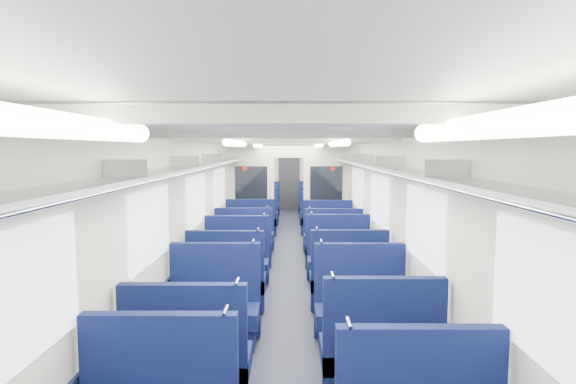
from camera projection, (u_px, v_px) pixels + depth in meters
floor at (288, 281)px, 7.67m from camera, size 2.80×18.00×0.01m
ceiling at (288, 140)px, 7.45m from camera, size 2.80×18.00×0.01m
wall_left at (203, 211)px, 7.57m from camera, size 0.02×18.00×2.35m
dado_left at (205, 261)px, 7.64m from camera, size 0.03×17.90×0.70m
wall_right at (373, 211)px, 7.55m from camera, size 0.02×18.00×2.35m
dado_right at (371, 261)px, 7.63m from camera, size 0.03×17.90×0.70m
wall_far at (289, 177)px, 16.52m from camera, size 2.80×0.02×2.35m
luggage_rack_left at (214, 163)px, 7.49m from camera, size 0.36×17.40×0.18m
luggage_rack_right at (363, 163)px, 7.48m from camera, size 0.36×17.40×0.18m
windows at (288, 200)px, 7.08m from camera, size 2.78×15.60×0.75m
ceiling_fittings at (288, 143)px, 7.20m from camera, size 2.70×16.06×0.11m
end_door at (289, 182)px, 16.48m from camera, size 0.75×0.06×2.00m
bulkhead at (289, 190)px, 10.78m from camera, size 2.80×0.10×2.35m
seat_8 at (188, 367)px, 3.89m from camera, size 1.04×0.57×1.16m
seat_9 at (380, 358)px, 4.07m from camera, size 1.04×0.57×1.16m
seat_10 at (214, 312)px, 5.21m from camera, size 1.04×0.57×1.16m
seat_11 at (361, 313)px, 5.18m from camera, size 1.04×0.57×1.16m
seat_12 at (227, 284)px, 6.28m from camera, size 1.04×0.57×1.16m
seat_13 at (348, 283)px, 6.33m from camera, size 1.04×0.57×1.16m
seat_14 at (236, 265)px, 7.35m from camera, size 1.04×0.57×1.16m
seat_15 at (339, 262)px, 7.51m from camera, size 1.04×0.57×1.16m
seat_16 at (244, 248)px, 8.61m from camera, size 1.04×0.57×1.16m
seat_17 at (333, 249)px, 8.52m from camera, size 1.04×0.57×1.16m
seat_18 at (250, 236)px, 9.78m from camera, size 1.04×0.57×1.16m
seat_19 at (328, 237)px, 9.60m from camera, size 1.04×0.57×1.16m
seat_20 at (256, 221)px, 11.71m from camera, size 1.04×0.57×1.16m
seat_21 at (321, 221)px, 11.84m from camera, size 1.04×0.57×1.16m
seat_22 at (259, 215)px, 12.89m from camera, size 1.04×0.57×1.16m
seat_23 at (318, 214)px, 12.99m from camera, size 1.04×0.57×1.16m
seat_24 at (262, 210)px, 13.95m from camera, size 1.04×0.57×1.16m
seat_25 at (316, 210)px, 14.03m from camera, size 1.04×0.57×1.16m
seat_26 at (264, 205)px, 15.08m from camera, size 1.04×0.57×1.16m
seat_27 at (314, 204)px, 15.29m from camera, size 1.04×0.57×1.16m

